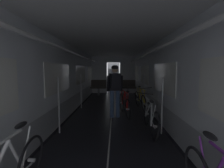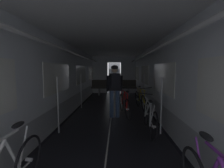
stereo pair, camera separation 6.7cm
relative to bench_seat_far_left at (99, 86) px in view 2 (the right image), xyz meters
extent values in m
cube|color=black|center=(-0.51, -4.82, -0.56)|extent=(0.08, 11.50, 0.01)
cube|color=black|center=(2.31, -4.82, -0.56)|extent=(0.08, 11.50, 0.01)
cube|color=beige|center=(0.90, -4.82, -0.56)|extent=(0.03, 11.27, 0.00)
cube|color=#9EA0A5|center=(-0.61, -4.82, -0.27)|extent=(0.12, 11.50, 0.60)
cube|color=silver|center=(-0.61, -4.82, 0.96)|extent=(0.12, 11.50, 1.85)
cube|color=white|center=(-0.54, -5.40, 0.78)|extent=(0.02, 1.90, 0.80)
cube|color=white|center=(-0.54, -2.52, 0.78)|extent=(0.02, 1.90, 0.80)
cube|color=white|center=(-0.54, 0.35, 0.78)|extent=(0.02, 1.90, 0.80)
cube|color=yellow|center=(-0.54, -5.37, 0.78)|extent=(0.01, 0.20, 0.28)
cylinder|color=white|center=(-0.27, -4.82, 1.53)|extent=(0.07, 11.04, 0.07)
cylinder|color=#B7BABF|center=(-0.37, -5.97, 0.13)|extent=(0.04, 0.04, 1.40)
cylinder|color=#B7BABF|center=(-0.37, -3.37, 0.13)|extent=(0.04, 0.04, 1.40)
cube|color=#9EA0A5|center=(2.41, -4.82, -0.27)|extent=(0.12, 11.50, 0.60)
cube|color=silver|center=(2.41, -4.82, 0.96)|extent=(0.12, 11.50, 1.85)
cube|color=white|center=(2.35, -5.40, 0.78)|extent=(0.02, 1.90, 0.80)
cube|color=white|center=(2.35, -2.52, 0.78)|extent=(0.02, 1.90, 0.80)
cube|color=white|center=(2.35, 0.35, 0.78)|extent=(0.02, 1.90, 0.80)
cube|color=yellow|center=(2.35, -4.55, 0.78)|extent=(0.01, 0.20, 0.28)
cylinder|color=white|center=(2.07, -4.82, 1.53)|extent=(0.07, 11.04, 0.07)
cylinder|color=#B7BABF|center=(2.17, -5.97, 0.13)|extent=(0.04, 0.04, 1.40)
cylinder|color=#B7BABF|center=(2.17, -3.37, 0.13)|extent=(0.04, 0.04, 1.40)
cube|color=silver|center=(-0.05, 0.99, 0.66)|extent=(1.00, 0.12, 2.45)
cube|color=silver|center=(1.85, 0.99, 0.66)|extent=(1.00, 0.12, 2.45)
cube|color=silver|center=(0.90, 0.99, 1.68)|extent=(0.90, 0.12, 0.40)
cube|color=#4C4F54|center=(0.90, 1.69, 0.46)|extent=(0.81, 0.04, 2.05)
cube|color=white|center=(0.90, -4.82, 1.94)|extent=(3.14, 11.62, 0.12)
cylinder|color=gray|center=(0.00, -0.07, -0.35)|extent=(0.12, 0.12, 0.44)
cube|color=#47423D|center=(0.00, -0.07, -0.08)|extent=(0.96, 0.44, 0.10)
cube|color=#47423D|center=(0.00, 0.12, 0.17)|extent=(0.96, 0.08, 0.40)
torus|color=gray|center=(-0.43, 0.15, 0.37)|extent=(0.14, 0.14, 0.02)
cylinder|color=gray|center=(1.80, -0.07, -0.35)|extent=(0.12, 0.12, 0.44)
cube|color=#47423D|center=(1.80, -0.07, -0.08)|extent=(0.96, 0.44, 0.10)
cube|color=#47423D|center=(1.80, 0.12, 0.17)|extent=(0.96, 0.08, 0.40)
torus|color=gray|center=(1.37, 0.15, 0.37)|extent=(0.14, 0.14, 0.02)
torus|color=black|center=(1.91, -6.38, -0.23)|extent=(0.13, 0.67, 0.67)
cylinder|color=#B2B2B7|center=(1.91, -6.38, -0.23)|extent=(0.10, 0.05, 0.06)
torus|color=black|center=(1.94, -5.36, -0.23)|extent=(0.13, 0.67, 0.67)
cylinder|color=#B2B2B7|center=(1.94, -5.36, -0.23)|extent=(0.10, 0.05, 0.06)
cylinder|color=#ADAFB5|center=(1.90, -5.68, -0.02)|extent=(0.09, 0.54, 0.56)
cylinder|color=#ADAFB5|center=(1.89, -6.09, -0.02)|extent=(0.11, 0.34, 0.55)
cylinder|color=#ADAFB5|center=(1.87, -5.83, 0.25)|extent=(0.06, 0.82, 0.04)
cylinder|color=#ADAFB5|center=(1.88, -6.31, 0.01)|extent=(0.08, 0.17, 0.49)
cylinder|color=#ADAFB5|center=(1.92, -6.16, -0.26)|extent=(0.04, 0.45, 0.07)
cylinder|color=#ADAFB5|center=(1.91, -5.39, 0.01)|extent=(0.09, 0.09, 0.49)
cylinder|color=black|center=(1.93, -5.93, -0.28)|extent=(0.04, 0.17, 0.17)
ellipsoid|color=black|center=(1.85, -6.26, 0.31)|extent=(0.10, 0.24, 0.07)
cylinder|color=black|center=(1.87, -5.37, 0.35)|extent=(0.44, 0.04, 0.08)
torus|color=black|center=(1.97, -3.05, -0.23)|extent=(0.18, 0.68, 0.67)
cylinder|color=#B2B2B7|center=(1.97, -3.05, -0.23)|extent=(0.10, 0.06, 0.06)
torus|color=black|center=(2.08, -4.07, -0.23)|extent=(0.18, 0.68, 0.67)
cylinder|color=#B2B2B7|center=(2.08, -4.07, -0.23)|extent=(0.10, 0.06, 0.06)
cylinder|color=yellow|center=(2.07, -3.75, -0.02)|extent=(0.15, 0.53, 0.56)
cylinder|color=yellow|center=(2.02, -3.35, -0.02)|extent=(0.06, 0.35, 0.55)
cylinder|color=yellow|center=(2.08, -3.60, 0.25)|extent=(0.12, 0.82, 0.04)
cylinder|color=yellow|center=(2.00, -3.12, 0.01)|extent=(0.09, 0.16, 0.49)
cylinder|color=yellow|center=(1.99, -3.28, -0.26)|extent=(0.07, 0.45, 0.07)
cylinder|color=yellow|center=(2.10, -4.04, 0.01)|extent=(0.08, 0.10, 0.49)
cylinder|color=black|center=(2.01, -3.50, -0.28)|extent=(0.05, 0.17, 0.17)
ellipsoid|color=black|center=(2.04, -3.17, 0.31)|extent=(0.12, 0.25, 0.07)
cylinder|color=black|center=(2.14, -4.05, 0.35)|extent=(0.44, 0.07, 0.07)
torus|color=black|center=(-0.13, -7.75, -0.23)|extent=(0.10, 0.67, 0.67)
cylinder|color=#B2B2B7|center=(-0.13, -7.75, -0.23)|extent=(0.09, 0.05, 0.06)
cylinder|color=silver|center=(-0.15, -8.05, -0.01)|extent=(0.09, 0.34, 0.55)
cylinder|color=silver|center=(-0.16, -7.82, 0.01)|extent=(0.07, 0.16, 0.49)
ellipsoid|color=black|center=(-0.18, -7.87, 0.31)|extent=(0.10, 0.24, 0.07)
cylinder|color=purple|center=(2.02, -8.11, 0.01)|extent=(0.06, 0.16, 0.49)
ellipsoid|color=black|center=(2.05, -8.16, 0.31)|extent=(0.10, 0.24, 0.07)
cylinder|color=#384C75|center=(0.92, -4.61, -0.12)|extent=(0.13, 0.13, 0.90)
cylinder|color=#384C75|center=(1.11, -4.58, -0.12)|extent=(0.13, 0.13, 0.90)
cube|color=black|center=(1.02, -4.60, 0.61)|extent=(0.39, 0.27, 0.56)
cylinder|color=black|center=(0.80, -4.61, 0.56)|extent=(0.12, 0.21, 0.53)
cylinder|color=black|center=(1.23, -4.54, 0.56)|extent=(0.12, 0.21, 0.53)
sphere|color=beige|center=(1.02, -4.60, 1.01)|extent=(0.21, 0.21, 0.21)
ellipsoid|color=black|center=(1.02, -4.60, 1.08)|extent=(0.28, 0.31, 0.16)
cube|color=black|center=(1.04, -4.77, 0.65)|extent=(0.30, 0.20, 0.40)
torus|color=black|center=(1.43, -4.85, -0.23)|extent=(0.17, 0.67, 0.67)
cylinder|color=#B2B2B7|center=(1.43, -4.85, -0.23)|extent=(0.10, 0.06, 0.05)
torus|color=black|center=(1.27, -3.84, -0.23)|extent=(0.17, 0.67, 0.67)
cylinder|color=#B2B2B7|center=(1.27, -3.84, -0.23)|extent=(0.10, 0.06, 0.05)
cylinder|color=red|center=(1.32, -4.15, -0.01)|extent=(0.11, 0.54, 0.56)
cylinder|color=red|center=(1.39, -4.56, -0.01)|extent=(0.11, 0.34, 0.55)
cylinder|color=red|center=(1.36, -4.30, 0.25)|extent=(0.17, 0.82, 0.04)
cylinder|color=red|center=(1.43, -4.78, 0.01)|extent=(0.03, 0.17, 0.49)
cylinder|color=red|center=(1.39, -4.63, -0.26)|extent=(0.10, 0.45, 0.07)
cylinder|color=red|center=(1.28, -3.87, 0.01)|extent=(0.06, 0.09, 0.49)
cylinder|color=black|center=(1.36, -4.41, -0.28)|extent=(0.04, 0.17, 0.17)
ellipsoid|color=black|center=(1.43, -4.73, 0.31)|extent=(0.13, 0.25, 0.06)
cylinder|color=black|center=(1.29, -3.85, 0.35)|extent=(0.44, 0.09, 0.04)
camera|label=1|loc=(1.03, -9.85, 1.02)|focal=25.78mm
camera|label=2|loc=(1.09, -9.85, 1.02)|focal=25.78mm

